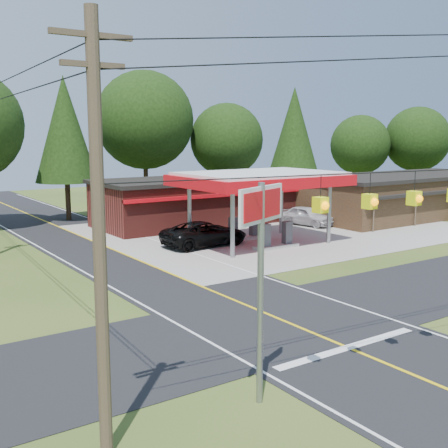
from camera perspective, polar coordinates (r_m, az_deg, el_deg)
ground at (r=22.90m, az=5.83°, el=-9.70°), size 120.00×120.00×0.00m
main_highway at (r=22.89m, az=5.83°, el=-9.68°), size 8.00×120.00×0.02m
cross_road at (r=22.89m, az=5.83°, el=-9.66°), size 70.00×7.00×0.02m
lane_center_yellow at (r=22.89m, az=5.83°, el=-9.64°), size 0.15×110.00×0.00m
gas_canopy at (r=37.58m, az=3.67°, el=4.36°), size 10.60×7.40×4.88m
convenience_store at (r=46.56m, az=-2.96°, el=2.37°), size 16.40×7.55×3.80m
strip_building at (r=53.42m, az=17.92°, el=2.81°), size 20.40×8.75×3.80m
utility_pole_near_left at (r=12.57m, az=-12.58°, el=-1.02°), size 1.80×0.30×10.00m
overhead_beacons at (r=16.80m, az=16.84°, el=4.79°), size 17.04×2.04×1.03m
treeline_backdrop at (r=43.17m, az=-14.34°, el=8.99°), size 70.27×51.59×13.30m
suv_car at (r=37.27m, az=-1.99°, el=-1.01°), size 6.09×6.09×1.64m
sedan_car at (r=46.16m, az=8.42°, el=0.81°), size 5.46×5.46×1.57m
big_stop_sign at (r=14.92m, az=3.79°, el=-2.07°), size 2.11×1.00×6.12m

